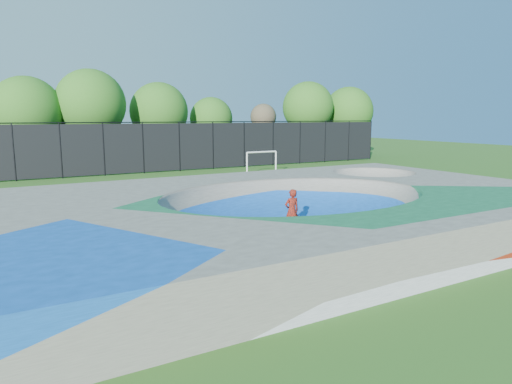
# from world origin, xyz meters

# --- Properties ---
(ground) EXTENTS (120.00, 120.00, 0.00)m
(ground) POSITION_xyz_m (0.00, 0.00, 0.00)
(ground) COLOR #295517
(ground) RESTS_ON ground
(skate_deck) EXTENTS (22.00, 14.00, 1.50)m
(skate_deck) POSITION_xyz_m (0.00, 0.00, 0.75)
(skate_deck) COLOR gray
(skate_deck) RESTS_ON ground
(skater) EXTENTS (0.64, 0.44, 1.70)m
(skater) POSITION_xyz_m (-0.38, -0.25, 0.85)
(skater) COLOR red
(skater) RESTS_ON ground
(skateboard) EXTENTS (0.79, 0.25, 0.05)m
(skateboard) POSITION_xyz_m (-0.38, -0.25, 0.03)
(skateboard) COLOR black
(skateboard) RESTS_ON ground
(soccer_goal) EXTENTS (2.72, 0.12, 1.79)m
(soccer_goal) POSITION_xyz_m (7.79, 15.89, 1.24)
(soccer_goal) COLOR white
(soccer_goal) RESTS_ON ground
(fence) EXTENTS (48.09, 0.09, 4.04)m
(fence) POSITION_xyz_m (0.00, 21.00, 2.10)
(fence) COLOR black
(fence) RESTS_ON ground
(treeline) EXTENTS (53.15, 7.61, 8.27)m
(treeline) POSITION_xyz_m (-1.29, 25.84, 5.07)
(treeline) COLOR #472E23
(treeline) RESTS_ON ground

